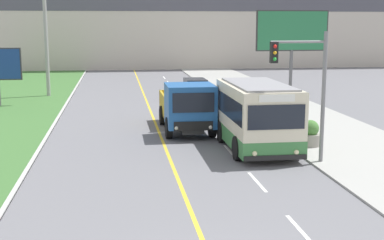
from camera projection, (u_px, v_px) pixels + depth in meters
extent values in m
cube|color=silver|center=(301.00, 231.00, 14.48)|extent=(0.12, 2.40, 0.01)
cube|color=silver|center=(257.00, 182.00, 18.96)|extent=(0.12, 2.40, 0.01)
cube|color=silver|center=(230.00, 151.00, 23.44)|extent=(0.12, 2.40, 0.01)
cube|color=silver|center=(211.00, 131.00, 27.92)|extent=(0.12, 2.40, 0.01)
cube|color=silver|center=(198.00, 116.00, 32.40)|extent=(0.12, 2.40, 0.01)
cube|color=silver|center=(188.00, 104.00, 36.88)|extent=(0.12, 2.40, 0.01)
cube|color=silver|center=(180.00, 95.00, 41.36)|extent=(0.12, 2.40, 0.01)
cube|color=silver|center=(174.00, 88.00, 45.84)|extent=(0.12, 2.40, 0.01)
cube|color=silver|center=(168.00, 82.00, 50.32)|extent=(0.12, 2.40, 0.01)
cube|color=silver|center=(164.00, 78.00, 54.80)|extent=(0.12, 2.40, 0.01)
cube|color=beige|center=(257.00, 115.00, 23.38)|extent=(2.58, 5.63, 2.63)
cube|color=#3D7F42|center=(257.00, 136.00, 23.55)|extent=(2.60, 5.65, 0.70)
cube|color=black|center=(257.00, 106.00, 23.31)|extent=(2.60, 5.18, 0.92)
cube|color=gray|center=(258.00, 84.00, 23.14)|extent=(2.19, 5.07, 0.08)
cube|color=black|center=(277.00, 117.00, 20.55)|extent=(2.27, 0.04, 0.96)
cube|color=black|center=(275.00, 158.00, 20.83)|extent=(2.53, 0.06, 0.20)
sphere|color=#F4EAB2|center=(255.00, 154.00, 20.66)|extent=(0.20, 0.20, 0.20)
sphere|color=#F4EAB2|center=(296.00, 152.00, 20.90)|extent=(0.20, 0.20, 0.20)
cube|color=white|center=(277.00, 98.00, 20.41)|extent=(1.42, 0.04, 0.28)
cylinder|color=black|center=(238.00, 148.00, 21.87)|extent=(0.28, 1.00, 1.00)
cylinder|color=black|center=(295.00, 146.00, 22.21)|extent=(0.28, 1.00, 1.00)
cylinder|color=black|center=(221.00, 132.00, 25.16)|extent=(0.28, 1.00, 1.00)
cylinder|color=black|center=(272.00, 130.00, 25.50)|extent=(0.28, 1.00, 1.00)
cube|color=black|center=(185.00, 121.00, 28.23)|extent=(1.05, 6.17, 0.20)
cube|color=#235BA3|center=(190.00, 105.00, 26.19)|extent=(2.32, 2.40, 2.05)
cube|color=black|center=(193.00, 103.00, 24.95)|extent=(1.98, 0.04, 0.92)
cube|color=black|center=(193.00, 126.00, 25.14)|extent=(1.86, 0.06, 0.44)
sphere|color=silver|center=(176.00, 128.00, 25.03)|extent=(0.18, 0.18, 0.18)
sphere|color=silver|center=(211.00, 127.00, 25.25)|extent=(0.18, 0.18, 0.18)
cube|color=#B7931E|center=(182.00, 114.00, 29.49)|extent=(2.21, 3.52, 0.12)
cube|color=#B7931E|center=(163.00, 105.00, 29.25)|extent=(0.12, 3.52, 1.19)
cube|color=#B7931E|center=(201.00, 104.00, 29.54)|extent=(0.12, 3.52, 1.19)
cube|color=#B7931E|center=(186.00, 109.00, 27.74)|extent=(2.21, 0.12, 1.19)
cube|color=#B7931E|center=(178.00, 100.00, 31.05)|extent=(2.21, 0.12, 1.19)
cube|color=#B7931E|center=(186.00, 95.00, 27.61)|extent=(2.21, 0.12, 0.24)
cylinder|color=black|center=(169.00, 128.00, 26.00)|extent=(0.30, 1.04, 1.04)
cylinder|color=black|center=(212.00, 127.00, 26.29)|extent=(0.30, 1.04, 1.04)
cylinder|color=black|center=(162.00, 115.00, 29.53)|extent=(0.30, 1.04, 1.04)
cylinder|color=black|center=(201.00, 114.00, 29.83)|extent=(0.30, 1.04, 1.04)
cube|color=#2D4784|center=(196.00, 92.00, 39.67)|extent=(1.80, 4.30, 0.61)
cube|color=black|center=(195.00, 83.00, 39.66)|extent=(1.53, 2.37, 0.65)
cylinder|color=black|center=(187.00, 97.00, 38.33)|extent=(0.18, 0.62, 0.62)
cylinder|color=black|center=(209.00, 96.00, 38.56)|extent=(0.18, 0.62, 0.62)
cylinder|color=black|center=(183.00, 92.00, 40.84)|extent=(0.18, 0.62, 0.62)
cylinder|color=black|center=(203.00, 92.00, 41.07)|extent=(0.18, 0.62, 0.62)
cylinder|color=#9E9E99|center=(46.00, 33.00, 40.21)|extent=(0.28, 0.28, 9.63)
cylinder|color=slate|center=(323.00, 99.00, 21.02)|extent=(0.16, 0.16, 5.24)
cylinder|color=slate|center=(298.00, 42.00, 20.46)|extent=(2.20, 0.10, 0.10)
cube|color=black|center=(274.00, 53.00, 20.40)|extent=(0.28, 0.24, 0.80)
sphere|color=red|center=(275.00, 46.00, 20.23)|extent=(0.14, 0.14, 0.14)
sphere|color=orange|center=(275.00, 53.00, 20.28)|extent=(0.14, 0.14, 0.14)
sphere|color=green|center=(275.00, 59.00, 20.32)|extent=(0.14, 0.14, 0.14)
cylinder|color=#59595B|center=(291.00, 76.00, 38.14)|extent=(0.24, 0.24, 3.66)
cube|color=#333333|center=(292.00, 31.00, 37.57)|extent=(5.19, 0.20, 2.84)
cube|color=#287547|center=(293.00, 31.00, 37.46)|extent=(5.03, 0.02, 2.68)
cylinder|color=gray|center=(310.00, 140.00, 24.14)|extent=(0.94, 0.94, 0.54)
sphere|color=#477A38|center=(311.00, 128.00, 24.05)|extent=(0.75, 0.75, 0.75)
cylinder|color=gray|center=(275.00, 121.00, 28.75)|extent=(0.83, 0.83, 0.49)
sphere|color=#477A38|center=(276.00, 113.00, 28.66)|extent=(0.66, 0.66, 0.66)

